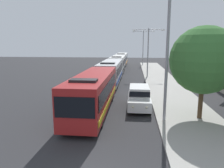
# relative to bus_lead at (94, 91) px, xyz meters

# --- Properties ---
(bus_lead) EXTENTS (2.58, 11.36, 3.21)m
(bus_lead) POSITION_rel_bus_lead_xyz_m (0.00, 0.00, 0.00)
(bus_lead) COLOR maroon
(bus_lead) RESTS_ON ground_plane
(bus_second_in_line) EXTENTS (2.58, 11.78, 3.21)m
(bus_second_in_line) POSITION_rel_bus_lead_xyz_m (0.00, 12.59, 0.00)
(bus_second_in_line) COLOR silver
(bus_second_in_line) RESTS_ON ground_plane
(bus_middle) EXTENTS (2.58, 10.94, 3.21)m
(bus_middle) POSITION_rel_bus_lead_xyz_m (-0.00, 25.33, -0.00)
(bus_middle) COLOR silver
(bus_middle) RESTS_ON ground_plane
(bus_fourth_in_line) EXTENTS (2.58, 11.50, 3.21)m
(bus_fourth_in_line) POSITION_rel_bus_lead_xyz_m (0.00, 38.06, 0.00)
(bus_fourth_in_line) COLOR silver
(bus_fourth_in_line) RESTS_ON ground_plane
(white_suv) EXTENTS (1.86, 4.77, 1.90)m
(white_suv) POSITION_rel_bus_lead_xyz_m (3.70, 1.20, -0.66)
(white_suv) COLOR white
(white_suv) RESTS_ON ground_plane
(streetlamp_near) EXTENTS (6.56, 0.28, 8.62)m
(streetlamp_near) POSITION_rel_bus_lead_xyz_m (5.40, -2.01, 3.76)
(streetlamp_near) COLOR gray
(streetlamp_near) RESTS_ON sidewalk
(streetlamp_mid) EXTENTS (5.10, 0.28, 7.75)m
(streetlamp_mid) POSITION_rel_bus_lead_xyz_m (5.40, 18.59, 3.19)
(streetlamp_mid) COLOR gray
(streetlamp_mid) RESTS_ON sidewalk
(streetlamp_far) EXTENTS (5.61, 0.28, 8.63)m
(streetlamp_far) POSITION_rel_bus_lead_xyz_m (5.40, 39.19, 3.70)
(streetlamp_far) COLOR gray
(streetlamp_far) RESTS_ON sidewalk
(roadside_tree) EXTENTS (4.71, 4.71, 6.56)m
(roadside_tree) POSITION_rel_bus_lead_xyz_m (8.01, -1.29, 2.65)
(roadside_tree) COLOR #4C3823
(roadside_tree) RESTS_ON sidewalk
(house_distant_gabled) EXTENTS (7.12, 7.80, 7.89)m
(house_distant_gabled) POSITION_rel_bus_lead_xyz_m (16.48, 22.22, 2.33)
(house_distant_gabled) COLOR #7A6656
(house_distant_gabled) RESTS_ON ground_plane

